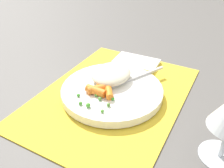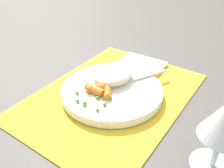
% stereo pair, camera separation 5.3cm
% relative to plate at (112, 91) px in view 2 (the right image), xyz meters
% --- Properties ---
extents(ground_plane, '(2.40, 2.40, 0.00)m').
position_rel_plate_xyz_m(ground_plane, '(0.00, 0.00, -0.02)').
color(ground_plane, '#565451').
extents(placemat, '(0.43, 0.31, 0.01)m').
position_rel_plate_xyz_m(placemat, '(0.00, 0.00, -0.01)').
color(placemat, gold).
rests_on(placemat, ground_plane).
extents(plate, '(0.24, 0.24, 0.02)m').
position_rel_plate_xyz_m(plate, '(0.00, 0.00, 0.00)').
color(plate, white).
rests_on(plate, placemat).
extents(rice_mound, '(0.11, 0.09, 0.03)m').
position_rel_plate_xyz_m(rice_mound, '(-0.03, -0.02, 0.02)').
color(rice_mound, beige).
rests_on(rice_mound, plate).
extents(carrot_portion, '(0.06, 0.07, 0.02)m').
position_rel_plate_xyz_m(carrot_portion, '(0.03, -0.01, 0.02)').
color(carrot_portion, orange).
rests_on(carrot_portion, plate).
extents(pea_scatter, '(0.08, 0.08, 0.01)m').
position_rel_plate_xyz_m(pea_scatter, '(0.05, -0.01, 0.01)').
color(pea_scatter, green).
rests_on(pea_scatter, plate).
extents(fork, '(0.19, 0.11, 0.01)m').
position_rel_plate_xyz_m(fork, '(-0.03, 0.02, 0.01)').
color(fork, silver).
rests_on(fork, plate).
extents(napkin, '(0.08, 0.13, 0.01)m').
position_rel_plate_xyz_m(napkin, '(-0.17, -0.01, -0.01)').
color(napkin, white).
rests_on(napkin, placemat).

